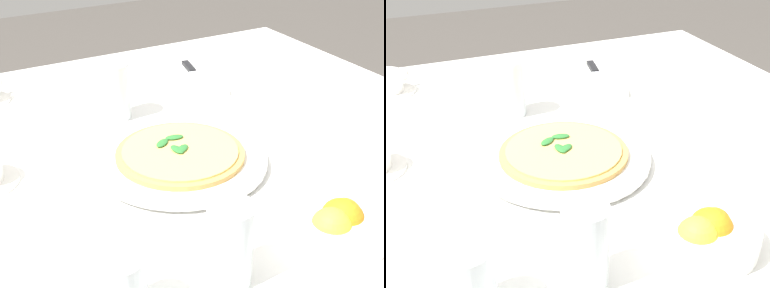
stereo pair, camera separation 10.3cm
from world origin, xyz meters
TOP-DOWN VIEW (x-y plane):
  - dining_table at (0.00, 0.00)m, footprint 1.21×1.21m
  - pizza_plate at (0.05, -0.08)m, footprint 0.33×0.33m
  - pizza at (0.05, -0.08)m, footprint 0.25×0.25m
  - water_glass_far_right at (-0.20, -0.11)m, footprint 0.07×0.07m
  - water_glass_near_left at (0.36, -0.17)m, footprint 0.06×0.06m
  - napkin_folded at (-0.30, 0.15)m, footprint 0.25×0.19m
  - dinner_knife at (-0.29, 0.15)m, footprint 0.19×0.06m
  - citrus_bowl at (0.37, 0.03)m, footprint 0.15×0.15m

SIDE VIEW (x-z plane):
  - dining_table at x=0.00m, z-range 0.25..0.99m
  - napkin_folded at x=-0.30m, z-range 0.74..0.76m
  - pizza_plate at x=0.05m, z-range 0.74..0.76m
  - dinner_knife at x=-0.29m, z-range 0.76..0.77m
  - pizza at x=0.05m, z-range 0.76..0.78m
  - citrus_bowl at x=0.37m, z-range 0.74..0.81m
  - water_glass_near_left at x=0.36m, z-range 0.74..0.86m
  - water_glass_far_right at x=-0.20m, z-range 0.74..0.86m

